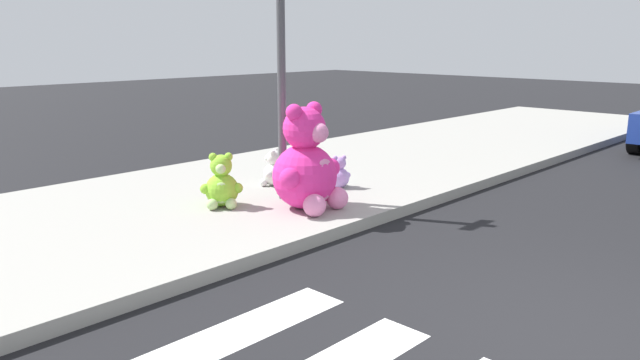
% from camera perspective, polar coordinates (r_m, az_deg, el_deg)
% --- Properties ---
extents(ground_plane, '(60.00, 60.00, 0.00)m').
position_cam_1_polar(ground_plane, '(5.06, 23.81, -14.28)').
color(ground_plane, black).
extents(sidewalk, '(28.00, 4.40, 0.15)m').
position_cam_1_polar(sidewalk, '(8.18, -12.48, -2.49)').
color(sidewalk, '#9E9B93').
rests_on(sidewalk, ground_plane).
extents(sign_pole, '(0.56, 0.11, 3.20)m').
position_cam_1_polar(sign_pole, '(7.88, -3.66, 10.30)').
color(sign_pole, '#4C4C51').
rests_on(sign_pole, sidewalk).
extents(plush_pink_large, '(1.03, 0.91, 1.33)m').
position_cam_1_polar(plush_pink_large, '(7.52, -1.23, 1.22)').
color(plush_pink_large, '#F22D93').
rests_on(plush_pink_large, sidewalk).
extents(plush_lavender, '(0.33, 0.34, 0.47)m').
position_cam_1_polar(plush_lavender, '(8.69, 1.82, 0.53)').
color(plush_lavender, '#B28CD8').
rests_on(plush_lavender, sidewalk).
extents(plush_white, '(0.38, 0.39, 0.54)m').
position_cam_1_polar(plush_white, '(8.82, -4.43, 0.87)').
color(plush_white, white).
rests_on(plush_white, sidewalk).
extents(plush_lime, '(0.49, 0.50, 0.70)m').
position_cam_1_polar(plush_lime, '(7.76, -9.28, -0.50)').
color(plush_lime, '#8CD133').
rests_on(plush_lime, sidewalk).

